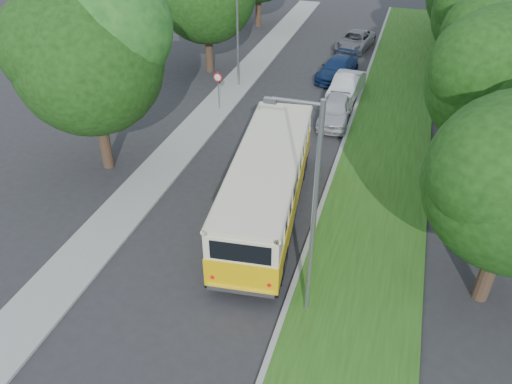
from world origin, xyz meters
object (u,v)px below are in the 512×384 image
(lamppost_near, at_px, (311,210))
(car_grey, at_px, (355,41))
(car_silver, at_px, (335,110))
(car_blue, at_px, (338,68))
(vintage_bus, at_px, (267,187))
(car_white, at_px, (346,87))
(lamppost_far, at_px, (236,25))

(lamppost_near, xyz_separation_m, car_grey, (-2.33, 28.66, -3.67))
(car_silver, distance_m, car_blue, 7.08)
(car_silver, height_order, car_blue, car_silver)
(vintage_bus, relative_size, car_white, 2.31)
(lamppost_far, xyz_separation_m, car_blue, (6.29, 3.51, -3.41))
(car_white, xyz_separation_m, car_grey, (-0.82, 9.90, -0.06))
(car_blue, height_order, car_grey, car_blue)
(lamppost_near, height_order, lamppost_far, lamppost_near)
(lamppost_near, bearing_deg, car_grey, 94.64)
(car_silver, bearing_deg, car_white, 87.39)
(lamppost_far, distance_m, car_blue, 7.97)
(vintage_bus, height_order, car_blue, vintage_bus)
(lamppost_near, bearing_deg, lamppost_far, 115.71)
(vintage_bus, xyz_separation_m, car_grey, (0.46, 23.82, -0.89))
(lamppost_far, distance_m, car_grey, 12.58)
(lamppost_far, distance_m, vintage_bus, 15.18)
(car_blue, bearing_deg, car_grey, 97.76)
(car_silver, xyz_separation_m, car_white, (0.05, 3.76, 0.01))
(lamppost_far, bearing_deg, car_grey, 57.08)
(lamppost_far, height_order, car_white, lamppost_far)
(car_silver, bearing_deg, lamppost_far, 152.75)
(lamppost_near, bearing_deg, vintage_bus, 119.92)
(lamppost_far, distance_m, car_silver, 8.80)
(car_blue, relative_size, car_grey, 0.97)
(lamppost_far, bearing_deg, car_blue, 29.16)
(lamppost_near, relative_size, lamppost_far, 1.07)
(car_grey, bearing_deg, car_silver, -77.08)
(car_blue, distance_m, car_grey, 6.66)
(car_white, bearing_deg, car_silver, -85.22)
(car_grey, bearing_deg, lamppost_far, -113.21)
(car_white, bearing_deg, lamppost_far, -172.36)
(lamppost_far, bearing_deg, car_white, 2.05)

